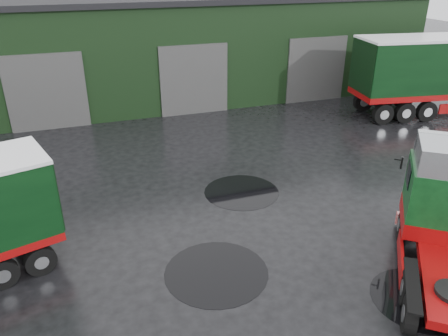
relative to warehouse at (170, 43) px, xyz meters
The scene contains 7 objects.
ground 20.35m from the warehouse, 95.71° to the right, with size 100.00×100.00×0.00m, color black.
warehouse is the anchor object (origin of this frame).
tree_back_a 12.90m from the warehouse, 128.66° to the left, with size 4.40×4.40×9.50m, color black, non-canonical shape.
tree_back_b 12.82m from the warehouse, 51.34° to the left, with size 4.40×4.40×7.50m, color black, non-canonical shape.
puddle_0 20.97m from the warehouse, 99.61° to the right, with size 3.04×3.04×0.01m, color black.
puddle_1 16.44m from the warehouse, 93.46° to the right, with size 2.94×2.94×0.01m, color black.
puddle_3 23.55m from the warehouse, 86.70° to the right, with size 2.58×2.58×0.01m, color black.
Camera 1 is at (-4.61, -10.11, 8.21)m, focal length 35.00 mm.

